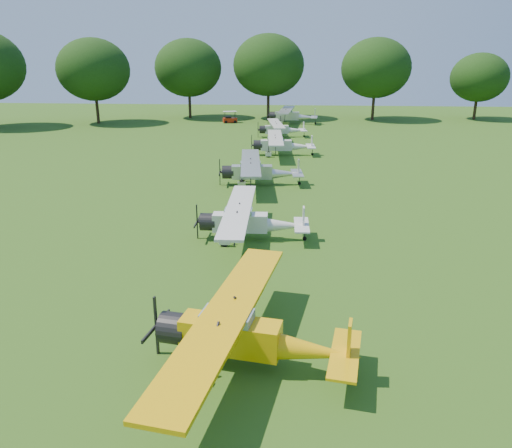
{
  "coord_description": "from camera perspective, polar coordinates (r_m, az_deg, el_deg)",
  "views": [
    {
      "loc": [
        2.69,
        -24.36,
        9.48
      ],
      "look_at": [
        0.7,
        -0.5,
        1.4
      ],
      "focal_mm": 35.0,
      "sensor_mm": 36.0,
      "label": 1
    }
  ],
  "objects": [
    {
      "name": "ground",
      "position": [
        26.28,
        -1.43,
        -2.5
      ],
      "size": [
        160.0,
        160.0,
        0.0
      ],
      "primitive_type": "plane",
      "color": "#255314",
      "rests_on": "ground"
    },
    {
      "name": "tree_belt",
      "position": [
        24.59,
        7.06,
        15.13
      ],
      "size": [
        137.36,
        130.27,
        14.52
      ],
      "color": "black",
      "rests_on": "ground"
    },
    {
      "name": "aircraft_2",
      "position": [
        16.03,
        -1.19,
        -12.32
      ],
      "size": [
        6.77,
        10.71,
        2.1
      ],
      "rotation": [
        0.0,
        0.0,
        -0.16
      ],
      "color": "#E6AD09",
      "rests_on": "ground"
    },
    {
      "name": "aircraft_3",
      "position": [
        26.82,
        -0.85,
        0.5
      ],
      "size": [
        6.15,
        9.78,
        1.93
      ],
      "rotation": [
        0.0,
        0.0,
        0.03
      ],
      "color": "silver",
      "rests_on": "ground"
    },
    {
      "name": "aircraft_4",
      "position": [
        38.52,
        0.25,
        6.21
      ],
      "size": [
        6.5,
        10.35,
        2.03
      ],
      "rotation": [
        0.0,
        0.0,
        0.1
      ],
      "color": "silver",
      "rests_on": "ground"
    },
    {
      "name": "aircraft_5",
      "position": [
        50.58,
        2.87,
        9.18
      ],
      "size": [
        6.45,
        10.27,
        2.02
      ],
      "rotation": [
        0.0,
        0.0,
        0.07
      ],
      "color": "silver",
      "rests_on": "ground"
    },
    {
      "name": "aircraft_6",
      "position": [
        62.3,
        2.8,
        10.89
      ],
      "size": [
        6.07,
        9.63,
        1.89
      ],
      "rotation": [
        0.0,
        0.0,
        0.14
      ],
      "color": "silver",
      "rests_on": "ground"
    },
    {
      "name": "aircraft_7",
      "position": [
        74.99,
        4.0,
        12.37
      ],
      "size": [
        7.35,
        11.71,
        2.3
      ],
      "rotation": [
        0.0,
        0.0,
        -0.07
      ],
      "color": "silver",
      "rests_on": "ground"
    },
    {
      "name": "golf_cart",
      "position": [
        76.25,
        -3.03,
        11.9
      ],
      "size": [
        2.24,
        1.72,
        1.69
      ],
      "rotation": [
        0.0,
        0.0,
        0.3
      ],
      "color": "#B1230C",
      "rests_on": "ground"
    }
  ]
}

